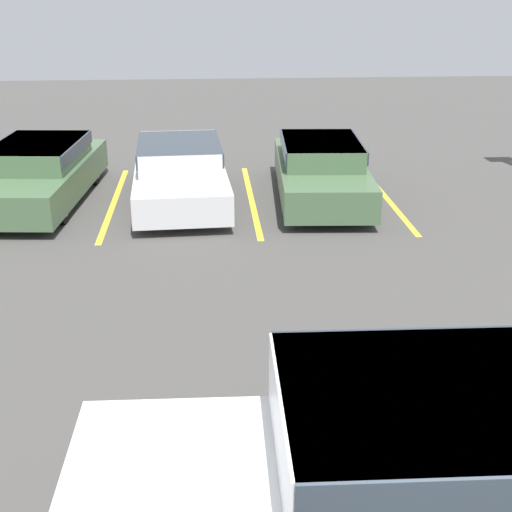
{
  "coord_description": "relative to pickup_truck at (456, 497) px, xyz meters",
  "views": [
    {
      "loc": [
        -1.44,
        -3.26,
        4.44
      ],
      "look_at": [
        -0.8,
        5.4,
        1.0
      ],
      "focal_mm": 50.0,
      "sensor_mm": 36.0,
      "label": 1
    }
  ],
  "objects": [
    {
      "name": "parked_sedan_a",
      "position": [
        -5.2,
        10.58,
        -0.23
      ],
      "size": [
        2.23,
        4.92,
        1.24
      ],
      "rotation": [
        0.0,
        0.0,
        -1.66
      ],
      "color": "#4C6B47",
      "rests_on": "ground_plane"
    },
    {
      "name": "stall_stripe_c",
      "position": [
        -0.8,
        10.4,
        -0.89
      ],
      "size": [
        0.12,
        5.15,
        0.01
      ],
      "primitive_type": "cube",
      "color": "yellow",
      "rests_on": "ground_plane"
    },
    {
      "name": "stall_stripe_d",
      "position": [
        2.08,
        10.4,
        -0.89
      ],
      "size": [
        0.12,
        5.15,
        0.01
      ],
      "primitive_type": "cube",
      "color": "yellow",
      "rests_on": "ground_plane"
    },
    {
      "name": "pickup_truck",
      "position": [
        0.0,
        0.0,
        0.0
      ],
      "size": [
        5.72,
        2.08,
        1.8
      ],
      "rotation": [
        0.0,
        0.0,
        -0.02
      ],
      "color": "white",
      "rests_on": "ground_plane"
    },
    {
      "name": "parked_sedan_b",
      "position": [
        -2.29,
        10.41,
        -0.23
      ],
      "size": [
        2.05,
        4.66,
        1.23
      ],
      "rotation": [
        0.0,
        0.0,
        -1.52
      ],
      "color": "silver",
      "rests_on": "ground_plane"
    },
    {
      "name": "stall_stripe_b",
      "position": [
        -3.68,
        10.4,
        -0.89
      ],
      "size": [
        0.12,
        5.15,
        0.01
      ],
      "primitive_type": "cube",
      "color": "yellow",
      "rests_on": "ground_plane"
    },
    {
      "name": "parked_sedan_c",
      "position": [
        0.67,
        10.41,
        -0.24
      ],
      "size": [
        2.03,
        4.69,
        1.22
      ],
      "rotation": [
        0.0,
        0.0,
        -1.63
      ],
      "color": "#4C6B47",
      "rests_on": "ground_plane"
    }
  ]
}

